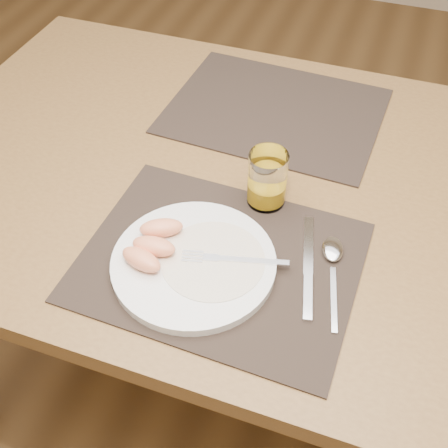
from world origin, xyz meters
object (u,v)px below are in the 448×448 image
plate (194,263)px  juice_glass (267,181)px  placemat_far (275,111)px  knife (308,274)px  placemat_near (220,261)px  fork (225,259)px  spoon (333,256)px  table (253,208)px

plate → juice_glass: juice_glass is taller
placemat_far → knife: (0.18, -0.42, 0.00)m
placemat_near → juice_glass: 0.17m
placemat_near → fork: 0.02m
placemat_far → spoon: size_ratio=2.36×
placemat_near → juice_glass: juice_glass is taller
table → juice_glass: size_ratio=13.23×
spoon → fork: bearing=-155.4°
fork → juice_glass: juice_glass is taller
table → plate: size_ratio=5.19×
juice_glass → table: bearing=124.1°
plate → juice_glass: size_ratio=2.55×
spoon → table: bearing=140.0°
placemat_far → juice_glass: size_ratio=4.25×
placemat_near → juice_glass: size_ratio=4.25×
placemat_far → plate: (-0.01, -0.47, 0.01)m
table → placemat_far: (-0.02, 0.22, 0.09)m
placemat_far → knife: size_ratio=2.07×
table → plate: plate is taller
knife → plate: bearing=-166.4°
plate → fork: size_ratio=1.56×
table → juice_glass: juice_glass is taller
plate → table: bearing=83.4°
placemat_far → spoon: spoon is taller
plate → spoon: (0.21, 0.09, -0.00)m
placemat_far → spoon: (0.21, -0.37, 0.01)m
placemat_near → knife: (0.15, 0.02, 0.00)m
spoon → knife: bearing=-121.9°
table → spoon: spoon is taller
fork → juice_glass: 0.17m
knife → spoon: bearing=58.1°
placemat_near → fork: size_ratio=2.60×
placemat_far → table: bearing=-84.1°
placemat_far → placemat_near: bearing=-86.1°
knife → placemat_near: bearing=-172.8°
placemat_near → placemat_far: same height
plate → fork: bearing=19.9°
placemat_far → plate: size_ratio=1.67×
placemat_near → fork: (0.01, -0.01, 0.02)m
table → juice_glass: bearing=-55.9°
plate → juice_glass: (0.07, 0.19, 0.04)m
placemat_near → juice_glass: (0.03, 0.16, 0.05)m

